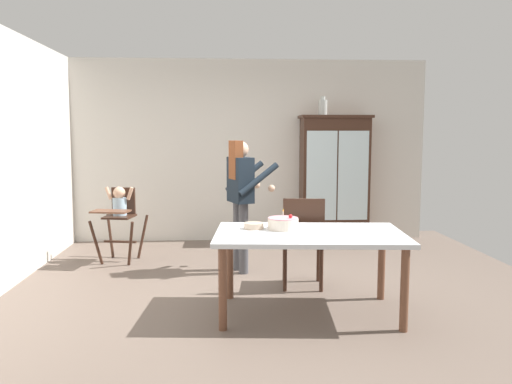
{
  "coord_description": "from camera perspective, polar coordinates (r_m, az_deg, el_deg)",
  "views": [
    {
      "loc": [
        -0.37,
        -5.01,
        1.61
      ],
      "look_at": [
        -0.01,
        0.7,
        0.95
      ],
      "focal_mm": 35.65,
      "sensor_mm": 36.0,
      "label": 1
    }
  ],
  "objects": [
    {
      "name": "high_chair_with_toddler",
      "position": [
        6.6,
        -15.09,
        -1.98
      ],
      "size": [
        0.67,
        0.76,
        0.95
      ],
      "rotation": [
        0.0,
        0.0,
        -0.18
      ],
      "color": "#382116",
      "rests_on": "ground_plane"
    },
    {
      "name": "dining_chair_far_side",
      "position": [
        5.27,
        5.3,
        -4.99
      ],
      "size": [
        0.48,
        0.48,
        0.96
      ],
      "rotation": [
        0.0,
        0.0,
        3.04
      ],
      "color": "#382116",
      "rests_on": "ground_plane"
    },
    {
      "name": "adult_person",
      "position": [
        5.85,
        -1.69,
        0.29
      ],
      "size": [
        0.63,
        0.62,
        1.53
      ],
      "rotation": [
        0.0,
        0.0,
        1.94
      ],
      "color": "#47474C",
      "rests_on": "ground_plane"
    },
    {
      "name": "serving_bowl",
      "position": [
        4.67,
        -0.25,
        -3.81
      ],
      "size": [
        0.18,
        0.18,
        0.05
      ],
      "primitive_type": "cylinder",
      "color": "#C6AD93",
      "rests_on": "dining_table"
    },
    {
      "name": "wall_back",
      "position": [
        7.65,
        -0.82,
        4.63
      ],
      "size": [
        5.32,
        0.06,
        2.7
      ],
      "primitive_type": "cube",
      "color": "beige",
      "rests_on": "ground_plane"
    },
    {
      "name": "ceramic_vase",
      "position": [
        7.52,
        7.49,
        9.43
      ],
      "size": [
        0.13,
        0.13,
        0.27
      ],
      "color": "#B2B7B2",
      "rests_on": "china_cabinet"
    },
    {
      "name": "china_cabinet",
      "position": [
        7.58,
        8.76,
        1.45
      ],
      "size": [
        1.03,
        0.48,
        1.87
      ],
      "color": "#382116",
      "rests_on": "ground_plane"
    },
    {
      "name": "dining_table",
      "position": [
        4.55,
        6.01,
        -5.55
      ],
      "size": [
        1.73,
        1.13,
        0.74
      ],
      "color": "silver",
      "rests_on": "ground_plane"
    },
    {
      "name": "birthday_cake",
      "position": [
        4.64,
        3.06,
        -3.54
      ],
      "size": [
        0.28,
        0.28,
        0.19
      ],
      "color": "beige",
      "rests_on": "dining_table"
    },
    {
      "name": "ground_plane",
      "position": [
        5.27,
        0.63,
        -11.2
      ],
      "size": [
        6.24,
        6.24,
        0.0
      ],
      "primitive_type": "plane",
      "color": "#66564C"
    }
  ]
}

